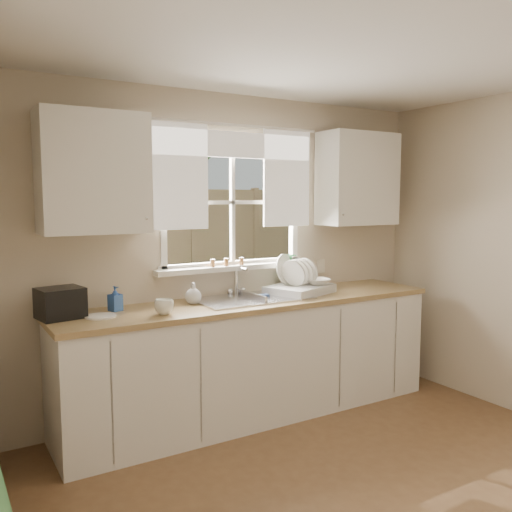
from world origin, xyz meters
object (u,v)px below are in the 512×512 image
dish_rack (299,285)px  cup (164,307)px  black_appliance (60,303)px  soap_bottle_a (291,273)px

dish_rack → cup: (-1.24, -0.18, -0.02)m
dish_rack → black_appliance: bearing=178.2°
black_appliance → soap_bottle_a: bearing=-7.4°
soap_bottle_a → cup: 1.28m
soap_bottle_a → black_appliance: soap_bottle_a is taller
cup → soap_bottle_a: bearing=13.1°
cup → dish_rack: bearing=7.6°
cup → black_appliance: (-0.62, 0.24, 0.05)m
cup → black_appliance: size_ratio=0.47×
dish_rack → cup: bearing=-171.6°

